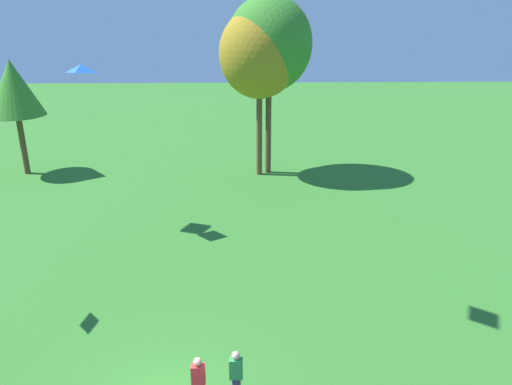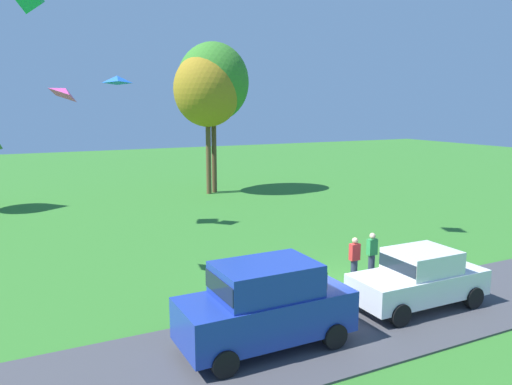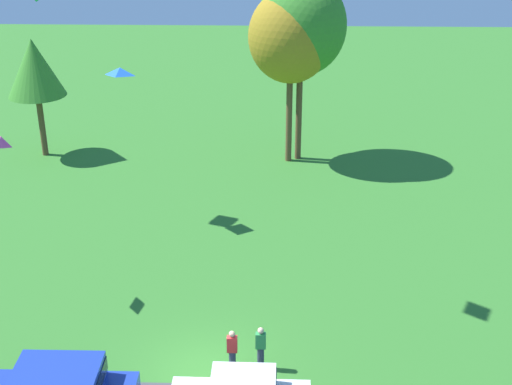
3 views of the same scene
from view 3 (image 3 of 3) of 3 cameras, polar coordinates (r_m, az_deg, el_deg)
ground_plane at (r=25.69m, az=-4.13°, el=-14.27°), size 120.00×120.00×0.00m
person_beside_suv at (r=25.20m, az=-1.91°, el=-12.58°), size 0.36×0.24×1.71m
person_on_lawn at (r=25.34m, az=0.38°, el=-12.32°), size 0.36×0.24×1.71m
tree_far_right at (r=44.10m, az=-17.30°, el=9.48°), size 3.39×3.39×7.15m
tree_center_back at (r=40.82m, az=2.79°, el=12.33°), size 4.79×4.79×10.11m
tree_lone_near at (r=41.08m, az=3.63°, el=13.14°), size 5.12×5.12×10.81m
kite_diamond_topmost at (r=33.53m, az=-10.82°, el=9.50°), size 1.19×1.05×0.45m
kite_diamond_near_flag at (r=28.40m, az=-19.70°, el=4.00°), size 0.99×1.11×0.58m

